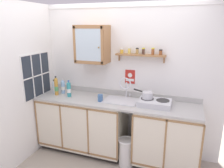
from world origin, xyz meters
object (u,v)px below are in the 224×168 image
object	(u,v)px
sink	(121,101)
bottle_juice_amber_3	(56,87)
bottle_water_blue_0	(63,87)
mug	(100,98)
bottle_water_clear_2	(54,87)
bottle_detergent_teal_1	(69,89)
wall_cabinet	(92,44)
warning_sign	(130,77)
saucepan	(147,95)
trash_bin	(126,152)
hot_plate_stove	(155,103)

from	to	relation	value
sink	bottle_juice_amber_3	size ratio (longest dim) A/B	1.61
bottle_water_blue_0	mug	xyz separation A→B (m)	(0.75, -0.15, -0.06)
bottle_water_clear_2	bottle_juice_amber_3	world-z (taller)	bottle_juice_amber_3
bottle_detergent_teal_1	wall_cabinet	size ratio (longest dim) A/B	0.47
sink	bottle_detergent_teal_1	size ratio (longest dim) A/B	1.89
bottle_water_clear_2	bottle_juice_amber_3	bearing A→B (deg)	-38.45
bottle_water_blue_0	warning_sign	xyz separation A→B (m)	(1.12, 0.24, 0.21)
bottle_water_blue_0	wall_cabinet	world-z (taller)	wall_cabinet
saucepan	wall_cabinet	distance (m)	1.17
saucepan	mug	size ratio (longest dim) A/B	2.88
bottle_water_blue_0	bottle_juice_amber_3	distance (m)	0.13
wall_cabinet	bottle_water_blue_0	bearing A→B (deg)	-170.41
bottle_water_clear_2	bottle_juice_amber_3	distance (m)	0.12
trash_bin	hot_plate_stove	bearing A→B (deg)	29.80
wall_cabinet	warning_sign	size ratio (longest dim) A/B	2.61
bottle_water_clear_2	wall_cabinet	bearing A→B (deg)	10.68
warning_sign	trash_bin	xyz separation A→B (m)	(0.10, -0.50, -1.06)
hot_plate_stove	bottle_water_clear_2	distance (m)	1.73
saucepan	mug	world-z (taller)	saucepan
bottle_water_blue_0	hot_plate_stove	bearing A→B (deg)	-1.99
hot_plate_stove	trash_bin	bearing A→B (deg)	-150.20
warning_sign	wall_cabinet	bearing A→B (deg)	-165.42
bottle_water_clear_2	wall_cabinet	size ratio (longest dim) A/B	0.40
bottle_water_blue_0	wall_cabinet	xyz separation A→B (m)	(0.53, 0.09, 0.73)
hot_plate_stove	bottle_detergent_teal_1	world-z (taller)	bottle_detergent_teal_1
hot_plate_stove	bottle_water_clear_2	bearing A→B (deg)	179.46
hot_plate_stove	bottle_juice_amber_3	world-z (taller)	bottle_juice_amber_3
hot_plate_stove	wall_cabinet	distance (m)	1.33
hot_plate_stove	bottle_detergent_teal_1	xyz separation A→B (m)	(-1.39, -0.06, 0.08)
trash_bin	bottle_juice_amber_3	bearing A→B (deg)	173.29
saucepan	trash_bin	xyz separation A→B (m)	(-0.24, -0.23, -0.87)
bottle_water_blue_0	bottle_water_clear_2	size ratio (longest dim) A/B	1.10
bottle_water_blue_0	bottle_detergent_teal_1	world-z (taller)	bottle_detergent_teal_1
hot_plate_stove	bottle_water_clear_2	world-z (taller)	bottle_water_clear_2
sink	trash_bin	size ratio (longest dim) A/B	1.20
saucepan	bottle_juice_amber_3	size ratio (longest dim) A/B	1.01
bottle_water_blue_0	bottle_detergent_teal_1	xyz separation A→B (m)	(0.18, -0.12, 0.01)
wall_cabinet	trash_bin	distance (m)	1.75
bottle_detergent_teal_1	saucepan	bearing A→B (deg)	4.00
sink	saucepan	size ratio (longest dim) A/B	1.60
hot_plate_stove	wall_cabinet	size ratio (longest dim) A/B	0.80
bottle_water_blue_0	mug	distance (m)	0.77
mug	trash_bin	world-z (taller)	mug
trash_bin	bottle_water_blue_0	bearing A→B (deg)	167.85
saucepan	bottle_water_clear_2	size ratio (longest dim) A/B	1.37
warning_sign	mug	bearing A→B (deg)	-132.85
bottle_detergent_teal_1	bottle_juice_amber_3	xyz separation A→B (m)	(-0.24, 0.00, 0.02)
wall_cabinet	warning_sign	xyz separation A→B (m)	(0.59, 0.15, -0.52)
bottle_water_clear_2	trash_bin	bearing A→B (deg)	-9.28
bottle_water_clear_2	trash_bin	size ratio (longest dim) A/B	0.55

